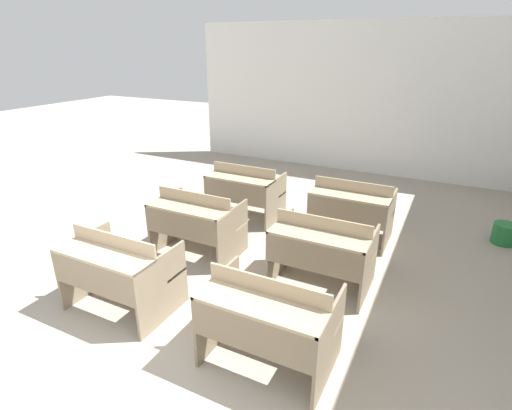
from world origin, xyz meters
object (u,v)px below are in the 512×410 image
Objects in this scene: bench_third_right at (351,208)px; wastepaper_bin at (504,234)px; bench_front_right at (268,319)px; bench_second_right at (322,250)px; bench_front_left at (119,269)px; bench_third_left at (245,190)px; bench_second_left at (196,221)px.

wastepaper_bin is (1.99, 0.84, -0.32)m from bench_third_right.
bench_second_right is at bearing 89.04° from bench_front_right.
bench_front_left is 1.00× the size of bench_third_right.
bench_front_right is 4.11m from wastepaper_bin.
bench_front_left and bench_front_right have the same top height.
bench_third_left is at bearing -179.42° from bench_third_right.
bench_second_right is 1.00× the size of bench_third_left.
bench_third_left is (-1.72, 1.35, 0.00)m from bench_second_right.
bench_third_left is at bearing 121.94° from bench_front_right.
bench_front_left is at bearing -136.42° from wastepaper_bin.
bench_front_left is 3.21m from bench_third_right.
bench_front_left and bench_third_left have the same top height.
bench_third_right is (0.01, 2.73, 0.00)m from bench_front_right.
bench_front_right is 2.19m from bench_second_left.
bench_front_right is at bearing -58.06° from bench_third_left.
bench_second_right and bench_third_right have the same top height.
bench_third_left reaches higher than wastepaper_bin.
wastepaper_bin is (2.00, 3.58, -0.32)m from bench_front_right.
bench_third_left is 1.00× the size of bench_third_right.
bench_third_left is at bearing 141.90° from bench_second_right.
bench_second_left is at bearing -149.28° from wastepaper_bin.
bench_second_right is 2.98m from wastepaper_bin.
bench_third_right is (1.71, 1.36, 0.00)m from bench_second_left.
bench_front_left is at bearing -91.26° from bench_second_left.
bench_third_right is (1.74, 2.71, 0.00)m from bench_front_left.
bench_front_left is 1.35m from bench_second_left.
bench_second_left is at bearing 88.74° from bench_front_left.
bench_second_right is 3.40× the size of wastepaper_bin.
bench_second_left is 1.34m from bench_third_left.
bench_third_right is at bearing 38.47° from bench_second_left.
bench_second_right is (1.72, -0.01, 0.00)m from bench_second_left.
bench_third_left is (0.00, 1.34, 0.00)m from bench_second_left.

